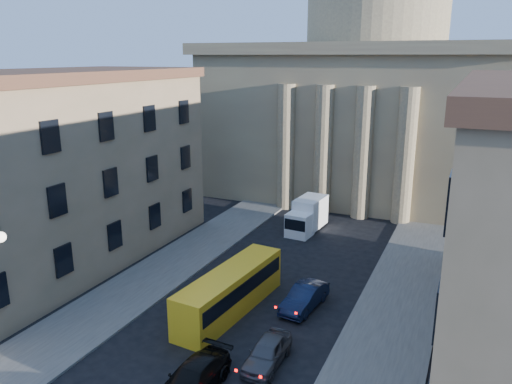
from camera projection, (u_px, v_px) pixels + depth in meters
sidewalk_left at (114, 303)px, 32.56m from camera, size 5.00×60.00×0.15m
sidewalk_right at (376, 367)px, 25.87m from camera, size 5.00×60.00×0.15m
church at (372, 89)px, 59.09m from camera, size 68.02×28.76×36.60m
building_left at (51, 170)px, 37.49m from camera, size 11.60×26.60×14.70m
car_right_mid at (193, 379)px, 23.90m from camera, size 2.32×5.10×1.45m
car_right_far at (267, 352)px, 26.12m from camera, size 1.71×4.13×1.40m
car_right_distant at (305, 297)px, 31.94m from camera, size 2.12×4.69×1.49m
city_bus at (230, 290)px, 31.40m from camera, size 3.08×9.84×2.73m
box_truck at (307, 216)px, 46.03m from camera, size 2.53×5.54×2.96m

